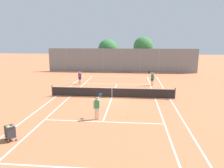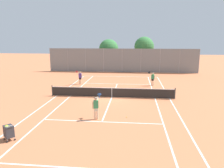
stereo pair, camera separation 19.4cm
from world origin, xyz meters
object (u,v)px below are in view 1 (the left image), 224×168
object	(u,v)px
loose_tennis_ball_0	(104,97)
ball_cart	(10,131)
tree_behind_right	(143,47)
player_far_right	(152,78)
loose_tennis_ball_1	(127,117)
tennis_net	(112,92)
player_far_left	(80,77)
tree_behind_left	(108,50)
player_near_side	(97,107)

from	to	relation	value
loose_tennis_ball_0	ball_cart	bearing A→B (deg)	-112.48
tree_behind_right	player_far_right	bearing A→B (deg)	-87.37
ball_cart	loose_tennis_ball_1	world-z (taller)	ball_cart
ball_cart	tennis_net	bearing A→B (deg)	63.88
ball_cart	player_far_left	bearing A→B (deg)	89.37
tennis_net	ball_cart	size ratio (longest dim) A/B	12.47
player_far_right	tree_behind_right	bearing A→B (deg)	92.63
player_far_left	tree_behind_right	bearing A→B (deg)	57.54
loose_tennis_ball_0	tree_behind_right	distance (m)	19.79
loose_tennis_ball_1	tree_behind_right	distance (m)	24.55
loose_tennis_ball_0	tree_behind_left	size ratio (longest dim) A/B	0.01
player_far_right	loose_tennis_ball_0	distance (m)	7.86
player_far_right	tree_behind_right	distance (m)	13.31
ball_cart	tree_behind_left	distance (m)	28.72
ball_cart	player_near_side	xyz separation A→B (m)	(4.26, 3.70, 0.39)
tennis_net	tree_behind_right	xyz separation A→B (m)	(3.72, 18.74, 3.62)
loose_tennis_ball_1	tree_behind_left	distance (m)	24.81
loose_tennis_ball_0	tree_behind_right	xyz separation A→B (m)	(4.50, 18.83, 4.10)
ball_cart	player_far_left	distance (m)	15.37
tennis_net	tree_behind_right	bearing A→B (deg)	78.77
tennis_net	player_near_side	world-z (taller)	player_near_side
ball_cart	player_near_side	distance (m)	5.65
player_far_right	ball_cart	bearing A→B (deg)	-120.30
player_far_right	tree_behind_left	distance (m)	14.92
player_far_left	player_far_right	distance (m)	8.88
player_far_right	tree_behind_right	world-z (taller)	tree_behind_right
player_near_side	loose_tennis_ball_1	xyz separation A→B (m)	(2.11, 0.57, -0.89)
ball_cart	player_near_side	world-z (taller)	player_near_side
ball_cart	player_far_right	distance (m)	17.93
ball_cart	loose_tennis_ball_0	distance (m)	10.35
tennis_net	player_far_right	bearing A→B (deg)	53.50
player_far_left	loose_tennis_ball_0	distance (m)	6.99
loose_tennis_ball_0	loose_tennis_ball_1	distance (m)	5.81
tennis_net	ball_cart	world-z (taller)	tennis_net
player_near_side	loose_tennis_ball_0	world-z (taller)	player_near_side
tennis_net	loose_tennis_ball_0	bearing A→B (deg)	-172.85
tennis_net	player_far_left	size ratio (longest dim) A/B	6.76
player_far_right	tree_behind_left	xyz separation A→B (m)	(-6.83, 12.98, 2.74)
player_far_right	loose_tennis_ball_1	xyz separation A→B (m)	(-2.68, -11.21, -0.89)
player_near_side	tree_behind_left	size ratio (longest dim) A/B	0.32
tennis_net	player_far_left	xyz separation A→B (m)	(-4.56, 5.71, 0.42)
tree_behind_left	tree_behind_right	size ratio (longest dim) A/B	0.93
player_far_left	loose_tennis_ball_1	world-z (taller)	player_far_left
player_far_left	loose_tennis_ball_1	xyz separation A→B (m)	(6.20, -11.10, -0.89)
loose_tennis_ball_1	tree_behind_left	bearing A→B (deg)	99.73
tennis_net	player_near_side	distance (m)	5.99
ball_cart	player_far_left	size ratio (longest dim) A/B	0.54
player_far_left	tree_behind_left	size ratio (longest dim) A/B	0.32
player_far_right	loose_tennis_ball_1	distance (m)	11.56
player_far_right	tree_behind_left	size ratio (longest dim) A/B	0.32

